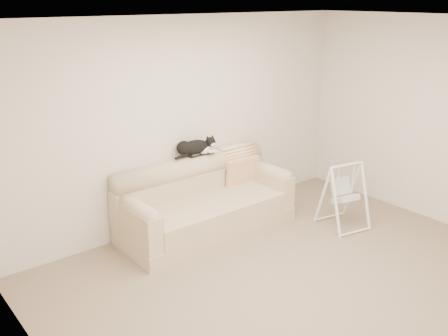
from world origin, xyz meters
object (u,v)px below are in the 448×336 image
object	(u,v)px
remote_a	(196,156)
remote_b	(207,153)
baby_swing	(344,195)
sofa	(203,203)
tuxedo_cat	(195,147)

from	to	relation	value
remote_a	remote_b	size ratio (longest dim) A/B	1.05
remote_b	baby_swing	world-z (taller)	remote_b
remote_a	baby_swing	world-z (taller)	remote_a
remote_b	sofa	bearing A→B (deg)	-137.28
remote_a	baby_swing	distance (m)	1.94
tuxedo_cat	baby_swing	distance (m)	1.98
remote_b	baby_swing	distance (m)	1.81
sofa	baby_swing	xyz separation A→B (m)	(1.45, -1.03, 0.07)
sofa	tuxedo_cat	distance (m)	0.71
remote_b	baby_swing	xyz separation A→B (m)	(1.22, -1.24, -0.49)
remote_a	remote_b	world-z (taller)	remote_a
baby_swing	remote_a	bearing A→B (deg)	138.15
sofa	remote_a	bearing A→B (deg)	76.16
baby_swing	sofa	bearing A→B (deg)	144.69
sofa	baby_swing	world-z (taller)	sofa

